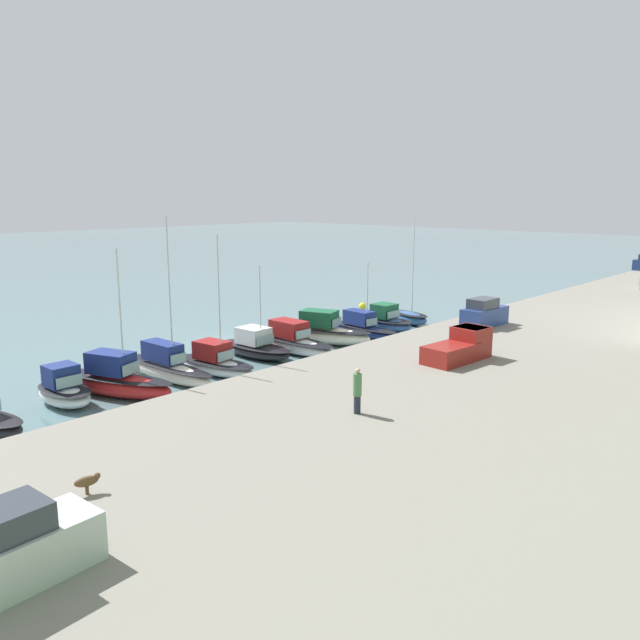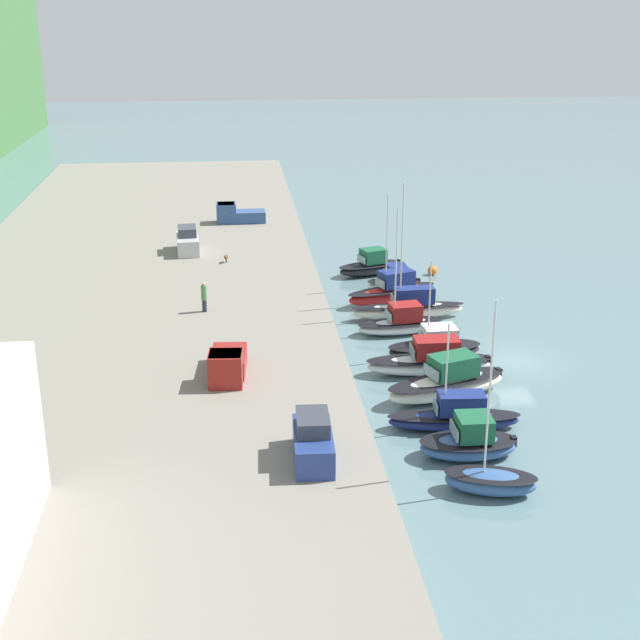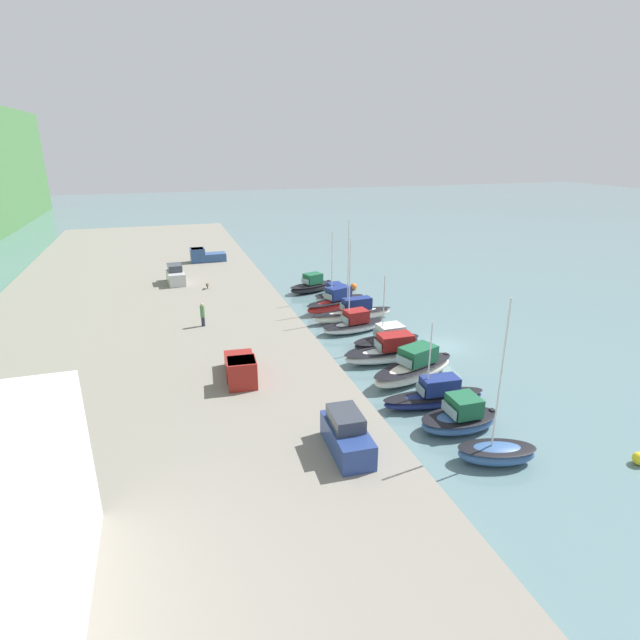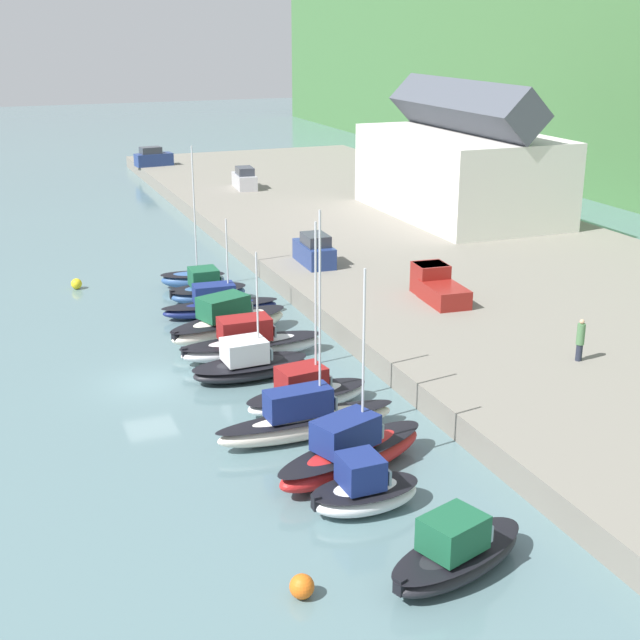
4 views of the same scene
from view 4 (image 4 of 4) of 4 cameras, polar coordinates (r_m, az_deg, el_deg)
The scene contains 21 objects.
ground_plane at distance 45.40m, azimuth -10.94°, elevation -3.97°, with size 320.00×320.00×0.00m, color slate.
quay_promenade at distance 55.23m, azimuth 15.93°, elevation 0.47°, with size 139.76×28.98×1.29m.
harbor_clubhouse at distance 77.50m, azimuth 8.95°, elevation 9.66°, with size 19.31×11.10×11.32m.
moored_boat_0 at distance 60.82m, azimuth -8.14°, elevation 2.64°, with size 3.01×4.67×9.50m.
moored_boat_1 at distance 57.48m, azimuth -7.24°, elevation 1.92°, with size 2.55×5.02×2.24m.
moored_boat_2 at distance 54.60m, azimuth -6.48°, elevation 0.97°, with size 2.30×7.30×6.02m.
moored_boat_3 at distance 50.73m, azimuth -5.89°, elevation -0.16°, with size 4.72×8.04×2.55m.
moored_boat_4 at distance 47.63m, azimuth -4.47°, elevation -1.51°, with size 2.29×7.90×2.30m.
moored_boat_5 at distance 45.07m, azimuth -4.55°, elevation -2.83°, with size 2.67×6.20×6.51m.
moored_boat_6 at distance 41.45m, azimuth -0.89°, elevation -4.72°, with size 2.88×6.35×8.83m.
moored_boat_7 at distance 38.60m, azimuth -0.94°, elevation -6.40°, with size 2.04×8.35×9.97m.
moored_boat_8 at distance 35.71m, azimuth 1.99°, elevation -8.48°, with size 4.47×7.70×8.38m.
moored_boat_9 at distance 33.35m, azimuth 2.84°, elevation -10.85°, with size 2.26×4.27×2.21m.
moored_boat_10 at distance 30.18m, azimuth 8.73°, elevation -14.54°, with size 3.85×6.09×2.20m.
parked_car_1 at distance 61.08m, azimuth -0.36°, elevation 4.44°, with size 4.27×1.96×2.16m.
parked_car_2 at distance 89.81m, azimuth -4.85°, elevation 8.97°, with size 4.35×2.18×2.16m.
parked_car_3 at distance 105.67m, azimuth -10.63°, elevation 10.17°, with size 2.27×4.38×2.16m.
pickup_truck_0 at distance 53.90m, azimuth 7.49°, elevation 2.23°, with size 4.86×2.30×1.90m.
person_on_quay at distance 45.34m, azimuth 16.32°, elevation -1.20°, with size 0.40×0.40×2.14m.
mooring_buoy_0 at distance 29.05m, azimuth -1.17°, elevation -16.68°, with size 0.80×0.80×0.80m.
mooring_buoy_1 at distance 62.14m, azimuth -15.32°, elevation 2.25°, with size 0.73×0.73×0.73m.
Camera 4 is at (41.43, -7.04, 17.19)m, focal length 50.00 mm.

